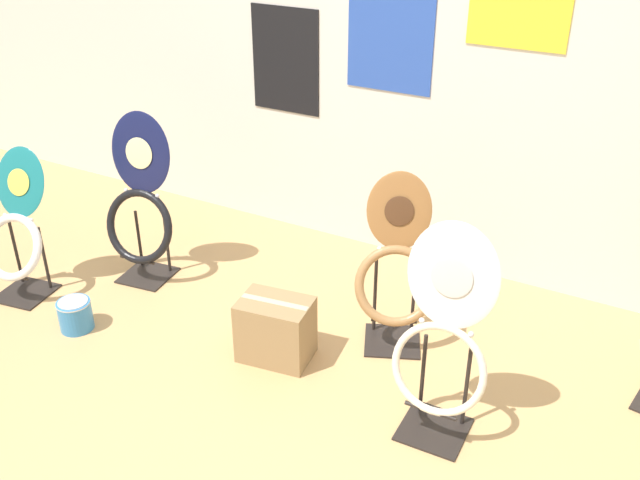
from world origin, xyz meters
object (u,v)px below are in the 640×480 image
(toilet_seat_display_white_plain, at_px, (444,339))
(toilet_seat_display_woodgrain, at_px, (396,273))
(toilet_seat_display_teal_sax, at_px, (16,235))
(paint_can, at_px, (75,314))
(storage_box, at_px, (276,329))
(toilet_seat_display_navy_moon, at_px, (140,206))

(toilet_seat_display_white_plain, relative_size, toilet_seat_display_woodgrain, 1.11)
(toilet_seat_display_white_plain, bearing_deg, toilet_seat_display_teal_sax, -178.15)
(toilet_seat_display_teal_sax, xyz_separation_m, toilet_seat_display_white_plain, (2.43, 0.08, 0.11))
(paint_can, relative_size, storage_box, 0.47)
(toilet_seat_display_teal_sax, bearing_deg, storage_box, 6.62)
(toilet_seat_display_navy_moon, relative_size, toilet_seat_display_white_plain, 1.00)
(toilet_seat_display_white_plain, height_order, paint_can, toilet_seat_display_white_plain)
(toilet_seat_display_navy_moon, height_order, storage_box, toilet_seat_display_navy_moon)
(toilet_seat_display_navy_moon, relative_size, toilet_seat_display_woodgrain, 1.11)
(toilet_seat_display_navy_moon, bearing_deg, toilet_seat_display_woodgrain, 3.69)
(toilet_seat_display_navy_moon, relative_size, toilet_seat_display_teal_sax, 1.19)
(toilet_seat_display_teal_sax, distance_m, paint_can, 0.59)
(paint_can, height_order, storage_box, storage_box)
(storage_box, bearing_deg, toilet_seat_display_teal_sax, -173.38)
(toilet_seat_display_navy_moon, height_order, paint_can, toilet_seat_display_navy_moon)
(toilet_seat_display_teal_sax, bearing_deg, toilet_seat_display_white_plain, 1.85)
(toilet_seat_display_teal_sax, xyz_separation_m, paint_can, (0.51, -0.12, -0.28))
(toilet_seat_display_teal_sax, distance_m, toilet_seat_display_woodgrain, 2.09)
(toilet_seat_display_teal_sax, relative_size, toilet_seat_display_white_plain, 0.83)
(toilet_seat_display_navy_moon, xyz_separation_m, paint_can, (0.03, -0.60, -0.36))
(toilet_seat_display_navy_moon, height_order, toilet_seat_display_white_plain, toilet_seat_display_white_plain)
(toilet_seat_display_teal_sax, height_order, toilet_seat_display_woodgrain, toilet_seat_display_woodgrain)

